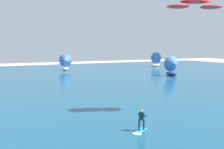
% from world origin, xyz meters
% --- Properties ---
extents(ocean, '(160.00, 90.00, 0.10)m').
position_xyz_m(ocean, '(0.00, 49.42, 0.05)').
color(ocean, navy).
rests_on(ocean, ground).
extents(kitesurfer, '(1.92, 1.59, 1.67)m').
position_xyz_m(kitesurfer, '(2.03, 16.85, 0.70)').
color(kitesurfer, '#26B2CC').
rests_on(kitesurfer, ocean).
extents(kite, '(5.77, 3.66, 0.84)m').
position_xyz_m(kite, '(10.15, 19.87, 10.61)').
color(kite, red).
extents(sailboat_heeled_over, '(3.81, 4.41, 5.02)m').
position_xyz_m(sailboat_heeled_over, '(29.67, 45.65, 2.40)').
color(sailboat_heeled_over, navy).
rests_on(sailboat_heeled_over, ocean).
extents(sailboat_mid_left, '(4.01, 4.49, 5.05)m').
position_xyz_m(sailboat_mid_left, '(12.55, 70.04, 2.41)').
color(sailboat_mid_left, white).
rests_on(sailboat_mid_left, ocean).
extents(sailboat_near_shore, '(4.66, 4.16, 5.22)m').
position_xyz_m(sailboat_near_shore, '(44.19, 70.44, 2.49)').
color(sailboat_near_shore, silver).
rests_on(sailboat_near_shore, ocean).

